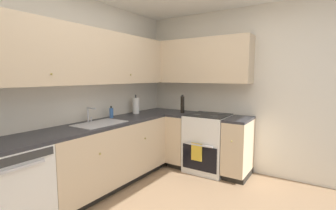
% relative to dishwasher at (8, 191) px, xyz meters
% --- Properties ---
extents(wall_back, '(4.01, 0.05, 2.51)m').
position_rel_dishwasher_xyz_m(wall_back, '(0.82, 0.33, 0.83)').
color(wall_back, silver).
rests_on(wall_back, ground_plane).
extents(wall_right, '(0.05, 3.53, 2.51)m').
position_rel_dishwasher_xyz_m(wall_right, '(2.80, -1.42, 0.83)').
color(wall_right, silver).
rests_on(wall_right, ground_plane).
extents(dishwasher, '(0.60, 0.63, 0.85)m').
position_rel_dishwasher_xyz_m(dishwasher, '(0.00, 0.00, 0.00)').
color(dishwasher, white).
rests_on(dishwasher, ground_plane).
extents(lower_cabinets_back, '(1.87, 0.62, 0.85)m').
position_rel_dishwasher_xyz_m(lower_cabinets_back, '(1.24, 0.00, 0.00)').
color(lower_cabinets_back, beige).
rests_on(lower_cabinets_back, ground_plane).
extents(countertop_back, '(3.07, 0.60, 0.03)m').
position_rel_dishwasher_xyz_m(countertop_back, '(1.24, 0.00, 0.44)').
color(countertop_back, '#2D2D33').
rests_on(countertop_back, lower_cabinets_back).
extents(lower_cabinets_right, '(0.62, 1.25, 0.85)m').
position_rel_dishwasher_xyz_m(lower_cabinets_right, '(2.48, -0.94, 0.00)').
color(lower_cabinets_right, beige).
rests_on(lower_cabinets_right, ground_plane).
extents(countertop_right, '(0.60, 1.25, 0.03)m').
position_rel_dishwasher_xyz_m(countertop_right, '(2.47, -0.94, 0.44)').
color(countertop_right, '#2D2D33').
rests_on(countertop_right, lower_cabinets_right).
extents(oven_range, '(0.68, 0.62, 1.03)m').
position_rel_dishwasher_xyz_m(oven_range, '(2.49, -0.91, 0.02)').
color(oven_range, white).
rests_on(oven_range, ground_plane).
extents(upper_cabinets_back, '(2.75, 0.34, 0.70)m').
position_rel_dishwasher_xyz_m(upper_cabinets_back, '(1.08, 0.14, 1.30)').
color(upper_cabinets_back, beige).
extents(upper_cabinets_right, '(0.32, 1.80, 0.70)m').
position_rel_dishwasher_xyz_m(upper_cabinets_right, '(2.61, -0.60, 1.30)').
color(upper_cabinets_right, beige).
extents(sink, '(0.64, 0.40, 0.10)m').
position_rel_dishwasher_xyz_m(sink, '(1.09, -0.03, 0.42)').
color(sink, '#B7B7BC').
rests_on(sink, countertop_back).
extents(faucet, '(0.07, 0.16, 0.20)m').
position_rel_dishwasher_xyz_m(faucet, '(1.09, 0.18, 0.58)').
color(faucet, silver).
rests_on(faucet, countertop_back).
extents(soap_bottle, '(0.06, 0.06, 0.17)m').
position_rel_dishwasher_xyz_m(soap_bottle, '(1.49, 0.18, 0.53)').
color(soap_bottle, '#3F72BF').
rests_on(soap_bottle, countertop_back).
extents(paper_towel_roll, '(0.11, 0.11, 0.32)m').
position_rel_dishwasher_xyz_m(paper_towel_roll, '(2.01, 0.16, 0.59)').
color(paper_towel_roll, white).
rests_on(paper_towel_roll, countertop_back).
extents(oil_bottle, '(0.06, 0.06, 0.30)m').
position_rel_dishwasher_xyz_m(oil_bottle, '(2.47, -0.44, 0.60)').
color(oil_bottle, black).
rests_on(oil_bottle, countertop_right).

